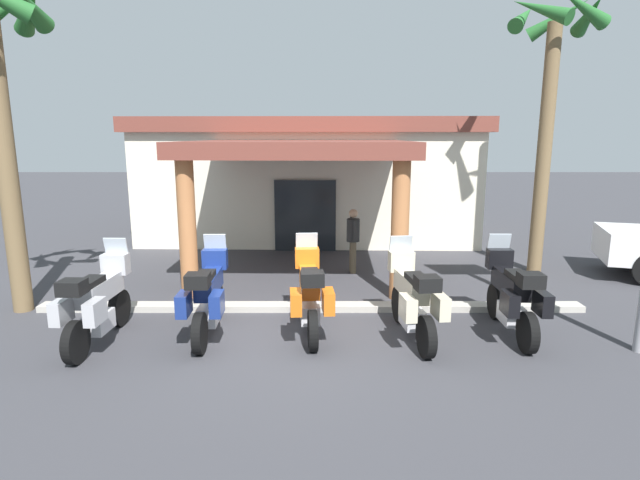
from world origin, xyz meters
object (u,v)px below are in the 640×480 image
(motorcycle_blue, at_px, (210,296))
(motorcycle_silver, at_px, (100,302))
(motorcycle_black, at_px, (515,296))
(pedestrian, at_px, (355,236))
(palm_tree_near_portico, at_px, (555,74))
(motorcycle_cream, at_px, (415,299))
(motel_building, at_px, (312,176))
(motorcycle_orange, at_px, (312,294))

(motorcycle_blue, bearing_deg, motorcycle_silver, 100.28)
(motorcycle_black, relative_size, pedestrian, 1.38)
(motorcycle_black, height_order, palm_tree_near_portico, palm_tree_near_portico)
(motorcycle_cream, distance_m, motorcycle_black, 1.73)
(motorcycle_blue, height_order, palm_tree_near_portico, palm_tree_near_portico)
(motel_building, distance_m, motorcycle_silver, 10.40)
(motorcycle_black, bearing_deg, motorcycle_orange, 89.63)
(motel_building, distance_m, motorcycle_blue, 9.65)
(motel_building, height_order, palm_tree_near_portico, palm_tree_near_portico)
(pedestrian, bearing_deg, motorcycle_cream, 93.64)
(motel_building, bearing_deg, motorcycle_blue, -97.73)
(motorcycle_orange, bearing_deg, motel_building, -3.61)
(motel_building, bearing_deg, motorcycle_cream, -77.18)
(motorcycle_silver, xyz_separation_m, motorcycle_blue, (1.73, 0.36, 0.00))
(motel_building, relative_size, pedestrian, 7.14)
(motorcycle_orange, xyz_separation_m, pedestrian, (0.99, 3.98, 0.22))
(motorcycle_orange, distance_m, pedestrian, 4.11)
(motel_building, relative_size, motorcycle_cream, 5.16)
(motorcycle_cream, bearing_deg, motorcycle_silver, 85.86)
(palm_tree_near_portico, bearing_deg, motorcycle_silver, -153.55)
(motorcycle_silver, xyz_separation_m, pedestrian, (4.45, 4.45, 0.22))
(pedestrian, height_order, palm_tree_near_portico, palm_tree_near_portico)
(motorcycle_blue, height_order, motorcycle_orange, same)
(motorcycle_silver, distance_m, motorcycle_orange, 3.48)
(pedestrian, bearing_deg, motorcycle_blue, 50.29)
(motel_building, distance_m, motorcycle_orange, 9.41)
(motel_building, xyz_separation_m, palm_tree_near_portico, (5.78, -5.29, 2.77))
(motorcycle_blue, xyz_separation_m, motorcycle_cream, (3.45, -0.15, 0.00))
(motorcycle_cream, relative_size, pedestrian, 1.38)
(motel_building, relative_size, palm_tree_near_portico, 1.72)
(motorcycle_black, distance_m, palm_tree_near_portico, 6.18)
(motorcycle_cream, bearing_deg, motel_building, 4.84)
(motorcycle_black, xyz_separation_m, palm_tree_near_portico, (2.14, 4.12, 4.08))
(motorcycle_cream, height_order, pedestrian, motorcycle_cream)
(motorcycle_blue, relative_size, motorcycle_black, 1.00)
(palm_tree_near_portico, bearing_deg, motorcycle_cream, -132.01)
(motorcycle_orange, height_order, palm_tree_near_portico, palm_tree_near_portico)
(motorcycle_silver, relative_size, motorcycle_orange, 1.00)
(motorcycle_cream, xyz_separation_m, motorcycle_black, (1.72, 0.18, 0.00))
(motorcycle_blue, distance_m, pedestrian, 4.92)
(motorcycle_silver, relative_size, pedestrian, 1.38)
(motorcycle_cream, relative_size, palm_tree_near_portico, 0.33)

